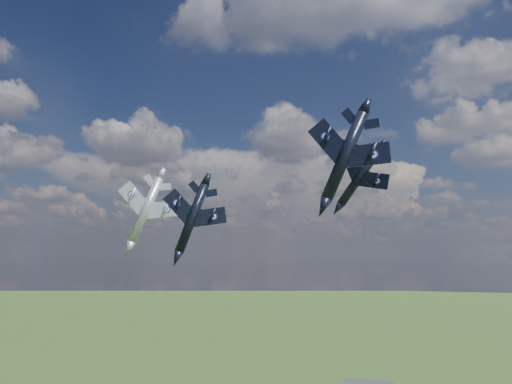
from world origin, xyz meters
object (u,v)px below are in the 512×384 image
(jet_lead_navy, at_px, (192,218))
(jet_right_navy, at_px, (345,156))
(jet_left_silver, at_px, (146,210))
(jet_high_navy, at_px, (360,177))

(jet_lead_navy, distance_m, jet_right_navy, 25.75)
(jet_left_silver, bearing_deg, jet_right_navy, -54.09)
(jet_lead_navy, xyz_separation_m, jet_right_navy, (23.00, -10.01, 5.83))
(jet_lead_navy, bearing_deg, jet_high_navy, 24.62)
(jet_lead_navy, xyz_separation_m, jet_high_navy, (22.06, 21.13, 8.09))
(jet_right_navy, bearing_deg, jet_left_silver, 149.22)
(jet_lead_navy, height_order, jet_right_navy, jet_right_navy)
(jet_high_navy, bearing_deg, jet_left_silver, -141.20)
(jet_high_navy, relative_size, jet_left_silver, 0.98)
(jet_lead_navy, height_order, jet_left_silver, jet_left_silver)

